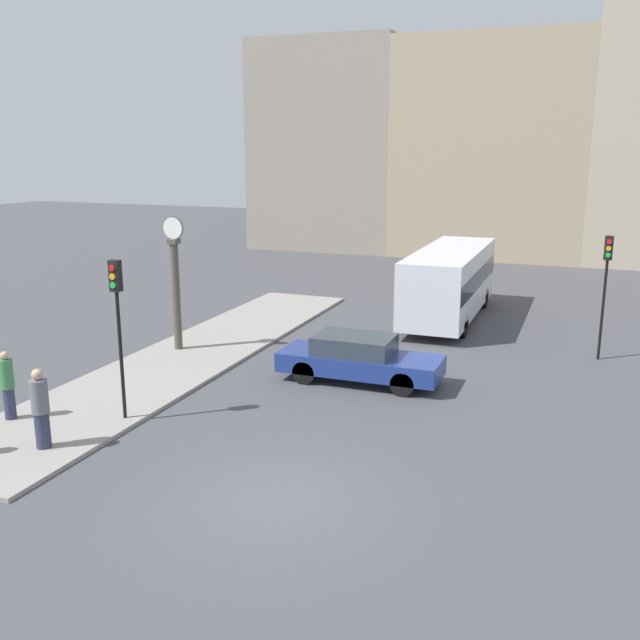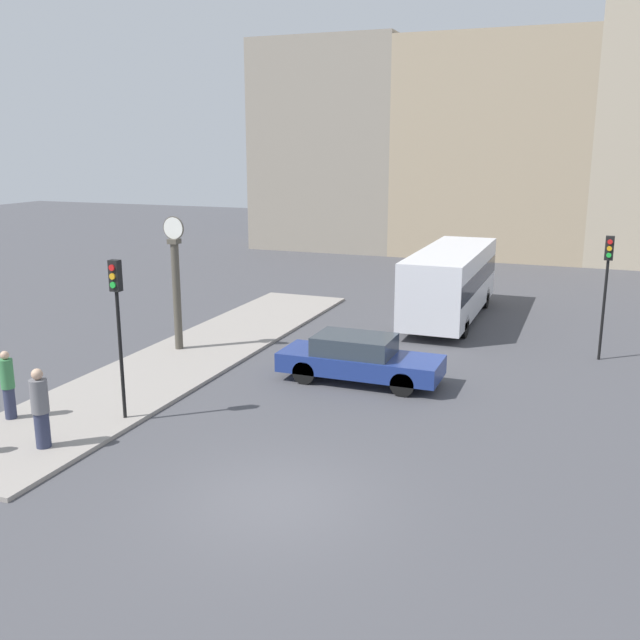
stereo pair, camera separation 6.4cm
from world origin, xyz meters
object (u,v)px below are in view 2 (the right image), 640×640
traffic_light_far (607,272)px  pedestrian_green_hoodie (8,385)px  bus_distant (451,280)px  sedan_car (359,359)px  pedestrian_grey_jacket (40,408)px  street_clock (176,283)px  traffic_light_near (117,307)px

traffic_light_far → pedestrian_green_hoodie: size_ratio=2.29×
bus_distant → sedan_car: bearing=-96.4°
sedan_car → pedestrian_grey_jacket: size_ratio=2.55×
bus_distant → pedestrian_grey_jacket: bearing=-111.0°
street_clock → sedan_car: bearing=-7.2°
sedan_car → traffic_light_far: traffic_light_far is taller
traffic_light_near → bus_distant: bearing=68.2°
bus_distant → pedestrian_green_hoodie: 16.95m
sedan_car → pedestrian_green_hoodie: (-7.17, -6.15, 0.28)m
traffic_light_far → pedestrian_green_hoodie: 17.79m
bus_distant → street_clock: bearing=-134.0°
street_clock → bus_distant: bearing=46.0°
sedan_car → street_clock: size_ratio=1.07×
traffic_light_near → pedestrian_grey_jacket: (-0.63, -2.17, -1.93)m
bus_distant → traffic_light_far: 6.89m
pedestrian_grey_jacket → pedestrian_green_hoodie: bearing=151.3°
sedan_car → traffic_light_far: 8.53m
bus_distant → traffic_light_near: (-5.50, -13.79, 1.36)m
sedan_car → traffic_light_near: 7.17m
street_clock → pedestrian_green_hoodie: street_clock is taller
sedan_car → traffic_light_far: size_ratio=1.18×
pedestrian_grey_jacket → street_clock: bearing=100.4°
sedan_car → pedestrian_green_hoodie: bearing=-139.4°
sedan_car → traffic_light_far: (6.61, 4.94, 2.16)m
traffic_light_far → sedan_car: bearing=-143.2°
sedan_car → pedestrian_grey_jacket: pedestrian_grey_jacket is taller
bus_distant → pedestrian_grey_jacket: bus_distant is taller
pedestrian_green_hoodie → pedestrian_grey_jacket: size_ratio=0.94×
pedestrian_green_hoodie → pedestrian_grey_jacket: (2.02, -1.11, 0.05)m
traffic_light_far → street_clock: bearing=-162.8°
sedan_car → street_clock: street_clock is taller
traffic_light_far → bus_distant: bearing=146.3°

